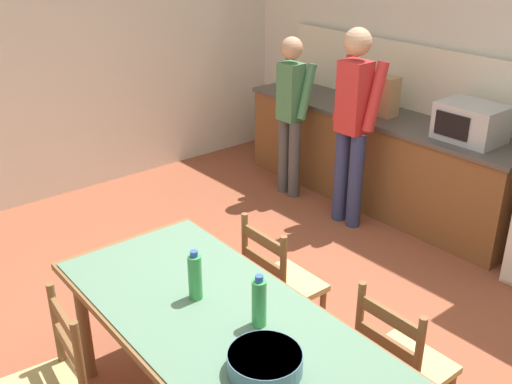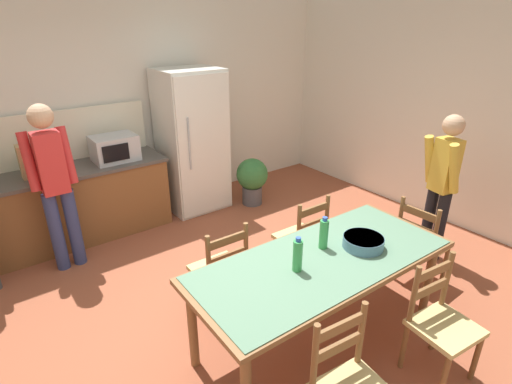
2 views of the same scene
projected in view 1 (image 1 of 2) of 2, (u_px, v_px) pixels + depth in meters
name	position (u px, v px, depth m)	size (l,w,h in m)	color
ground_plane	(279.00, 354.00, 3.80)	(8.32, 8.32, 0.00)	brown
wall_left	(45.00, 47.00, 5.48)	(0.12, 5.20, 2.90)	silver
kitchen_counter	(376.00, 158.00, 5.70)	(2.92, 0.66, 0.88)	brown
counter_splashback	(405.00, 76.00, 5.57)	(2.88, 0.03, 0.60)	#EFE8CB
microwave	(471.00, 122.00, 4.79)	(0.50, 0.39, 0.30)	#B2B7BC
paper_bag	(384.00, 96.00, 5.38)	(0.24, 0.16, 0.36)	tan
dining_table	(227.00, 336.00, 2.86)	(2.12, 0.94, 0.78)	brown
bottle_near_centre	(195.00, 276.00, 2.96)	(0.07, 0.07, 0.27)	green
bottle_off_centre	(259.00, 302.00, 2.76)	(0.07, 0.07, 0.27)	green
serving_bowl	(265.00, 361.00, 2.51)	(0.32, 0.32, 0.09)	slate
chair_side_far_left	(280.00, 285.00, 3.72)	(0.43, 0.41, 0.91)	brown
chair_side_far_right	(400.00, 366.00, 3.05)	(0.43, 0.41, 0.91)	brown
person_at_sink	(291.00, 109.00, 5.67)	(0.39, 0.27, 1.55)	#4C4C4C
person_at_counter	(353.00, 119.00, 5.06)	(0.44, 0.30, 1.74)	navy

